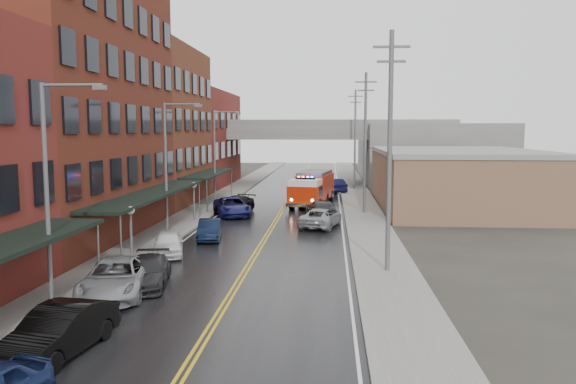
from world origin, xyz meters
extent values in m
cube|color=black|center=(0.00, 30.00, 0.01)|extent=(11.00, 160.00, 0.02)
cube|color=slate|center=(-7.30, 30.00, 0.07)|extent=(3.00, 160.00, 0.15)
cube|color=slate|center=(7.30, 30.00, 0.07)|extent=(3.00, 160.00, 0.15)
cube|color=gray|center=(-5.65, 30.00, 0.07)|extent=(0.30, 160.00, 0.15)
cube|color=gray|center=(5.65, 30.00, 0.07)|extent=(0.30, 160.00, 0.15)
cube|color=#581F17|center=(-13.30, 23.00, 9.00)|extent=(9.00, 20.00, 18.00)
cube|color=brown|center=(-13.30, 40.50, 7.50)|extent=(9.00, 15.00, 15.00)
cube|color=maroon|center=(-13.30, 58.00, 6.00)|extent=(9.00, 20.00, 12.00)
cube|color=brown|center=(16.00, 40.00, 2.50)|extent=(14.00, 22.00, 5.00)
cube|color=slate|center=(18.00, 70.00, 4.00)|extent=(18.00, 30.00, 8.00)
cylinder|color=slate|center=(-6.35, 11.60, 1.50)|extent=(0.10, 0.10, 3.00)
cube|color=black|center=(-7.50, 23.00, 3.00)|extent=(2.60, 18.00, 0.18)
cylinder|color=slate|center=(-6.35, 14.40, 1.50)|extent=(0.10, 0.10, 3.00)
cylinder|color=slate|center=(-6.35, 31.60, 1.50)|extent=(0.10, 0.10, 3.00)
cube|color=black|center=(-7.50, 40.50, 3.00)|extent=(2.60, 13.00, 0.18)
cylinder|color=slate|center=(-6.35, 34.40, 1.50)|extent=(0.10, 0.10, 3.00)
cylinder|color=slate|center=(-6.35, 46.60, 1.50)|extent=(0.10, 0.10, 3.00)
cylinder|color=#59595B|center=(-6.40, 16.00, 1.40)|extent=(0.14, 0.14, 2.80)
sphere|color=silver|center=(-6.40, 16.00, 2.90)|extent=(0.44, 0.44, 0.44)
cylinder|color=#59595B|center=(-6.40, 30.00, 1.40)|extent=(0.14, 0.14, 2.80)
sphere|color=silver|center=(-6.40, 30.00, 2.90)|extent=(0.44, 0.44, 0.44)
cylinder|color=#59595B|center=(-6.80, 8.00, 4.50)|extent=(0.18, 0.18, 9.00)
cylinder|color=#59595B|center=(-5.60, 8.00, 8.90)|extent=(2.40, 0.12, 0.12)
cube|color=#59595B|center=(-4.50, 8.00, 8.80)|extent=(0.50, 0.22, 0.18)
cylinder|color=#59595B|center=(-6.80, 24.00, 4.50)|extent=(0.18, 0.18, 9.00)
cylinder|color=#59595B|center=(-5.60, 24.00, 8.90)|extent=(2.40, 0.12, 0.12)
cube|color=#59595B|center=(-4.50, 24.00, 8.80)|extent=(0.50, 0.22, 0.18)
cylinder|color=#59595B|center=(-6.80, 40.00, 4.50)|extent=(0.18, 0.18, 9.00)
cylinder|color=#59595B|center=(-5.60, 40.00, 8.90)|extent=(2.40, 0.12, 0.12)
cube|color=#59595B|center=(-4.50, 40.00, 8.80)|extent=(0.50, 0.22, 0.18)
cylinder|color=#59595B|center=(7.20, 15.00, 6.00)|extent=(0.24, 0.24, 12.00)
cube|color=#59595B|center=(7.20, 15.00, 11.20)|extent=(1.80, 0.12, 0.12)
cube|color=#59595B|center=(7.20, 15.00, 10.50)|extent=(1.40, 0.12, 0.12)
cylinder|color=#59595B|center=(7.20, 35.00, 6.00)|extent=(0.24, 0.24, 12.00)
cube|color=#59595B|center=(7.20, 35.00, 11.20)|extent=(1.80, 0.12, 0.12)
cube|color=#59595B|center=(7.20, 35.00, 10.50)|extent=(1.40, 0.12, 0.12)
cylinder|color=#59595B|center=(7.20, 55.00, 6.00)|extent=(0.24, 0.24, 12.00)
cube|color=#59595B|center=(7.20, 55.00, 11.20)|extent=(1.80, 0.12, 0.12)
cube|color=#59595B|center=(7.20, 55.00, 10.50)|extent=(1.40, 0.12, 0.12)
cube|color=slate|center=(0.00, 62.00, 6.75)|extent=(40.00, 10.00, 1.50)
cube|color=slate|center=(-11.00, 62.00, 3.00)|extent=(1.60, 8.00, 6.00)
cube|color=slate|center=(11.00, 62.00, 3.00)|extent=(1.60, 8.00, 6.00)
cube|color=#BC2408|center=(2.77, 41.60, 1.72)|extent=(3.76, 6.48, 2.33)
cube|color=#BC2408|center=(2.03, 37.34, 1.39)|extent=(3.22, 3.31, 1.66)
cube|color=silver|center=(2.03, 37.34, 2.49)|extent=(3.04, 3.07, 0.55)
cube|color=black|center=(2.07, 37.55, 1.72)|extent=(3.05, 2.22, 0.89)
cube|color=slate|center=(2.77, 41.60, 3.05)|extent=(3.41, 5.99, 0.33)
cube|color=black|center=(2.03, 37.34, 2.86)|extent=(1.80, 0.61, 0.16)
sphere|color=#FF0C0C|center=(1.43, 37.44, 2.95)|extent=(0.22, 0.22, 0.22)
sphere|color=#1933FF|center=(2.64, 37.23, 2.95)|extent=(0.22, 0.22, 0.22)
cylinder|color=black|center=(0.81, 37.43, 0.55)|extent=(1.16, 0.57, 1.11)
cylinder|color=black|center=(3.22, 37.02, 0.55)|extent=(1.16, 0.57, 1.11)
cylinder|color=black|center=(1.47, 41.26, 0.55)|extent=(1.16, 0.57, 1.11)
cylinder|color=black|center=(3.87, 40.85, 0.55)|extent=(1.16, 0.57, 1.11)
cylinder|color=black|center=(1.94, 43.99, 0.55)|extent=(1.16, 0.57, 1.11)
cylinder|color=black|center=(4.34, 43.58, 0.55)|extent=(1.16, 0.57, 1.11)
imported|color=black|center=(-4.31, 3.66, 0.79)|extent=(2.32, 4.99, 1.58)
imported|color=gray|center=(-5.00, 10.20, 0.78)|extent=(3.54, 5.99, 1.56)
imported|color=black|center=(-4.12, 11.69, 0.67)|extent=(2.65, 4.89, 1.35)
imported|color=white|center=(-5.00, 18.09, 0.70)|extent=(2.64, 4.39, 1.40)
imported|color=black|center=(-3.60, 22.80, 0.67)|extent=(1.98, 4.23, 1.34)
imported|color=navy|center=(-3.96, 33.20, 0.78)|extent=(4.29, 6.17, 1.56)
imported|color=black|center=(-4.00, 34.96, 0.72)|extent=(3.44, 5.35, 1.44)
imported|color=#92959A|center=(3.60, 28.20, 0.71)|extent=(3.45, 5.52, 1.42)
imported|color=#2B2B2E|center=(3.60, 31.62, 0.79)|extent=(3.06, 5.75, 1.59)
imported|color=silver|center=(3.69, 45.59, 0.83)|extent=(2.03, 4.89, 1.66)
imported|color=black|center=(4.64, 51.67, 0.81)|extent=(3.22, 5.19, 1.61)
camera|label=1|loc=(4.30, -13.04, 7.18)|focal=35.00mm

